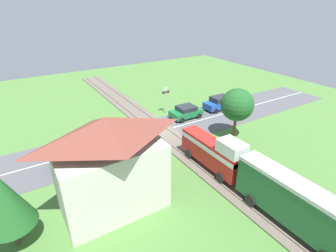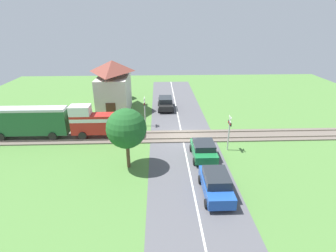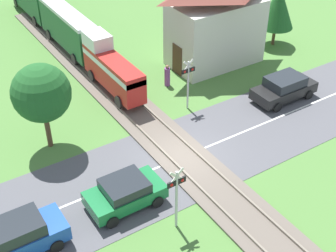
{
  "view_description": "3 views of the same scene",
  "coord_description": "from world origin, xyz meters",
  "views": [
    {
      "loc": [
        12.06,
        20.84,
        12.22
      ],
      "look_at": [
        0.0,
        1.44,
        1.2
      ],
      "focal_mm": 28.0,
      "sensor_mm": 36.0,
      "label": 1
    },
    {
      "loc": [
        -23.88,
        2.34,
        11.22
      ],
      "look_at": [
        0.0,
        1.44,
        1.2
      ],
      "focal_mm": 28.0,
      "sensor_mm": 36.0,
      "label": 2
    },
    {
      "loc": [
        -11.14,
        -15.87,
        15.81
      ],
      "look_at": [
        0.0,
        1.44,
        1.2
      ],
      "focal_mm": 50.0,
      "sensor_mm": 36.0,
      "label": 3
    }
  ],
  "objects": [
    {
      "name": "ground_plane",
      "position": [
        0.0,
        0.0,
        0.0
      ],
      "size": [
        60.0,
        60.0,
        0.0
      ],
      "primitive_type": "plane",
      "color": "#4C7A38"
    },
    {
      "name": "road_surface",
      "position": [
        0.0,
        0.0,
        0.01
      ],
      "size": [
        48.0,
        6.4,
        0.02
      ],
      "color": "#515156",
      "rests_on": "ground_plane"
    },
    {
      "name": "track_bed",
      "position": [
        0.0,
        0.0,
        0.07
      ],
      "size": [
        2.8,
        48.0,
        0.24
      ],
      "color": "#665B51",
      "rests_on": "ground_plane"
    },
    {
      "name": "train",
      "position": [
        0.0,
        15.99,
        1.89
      ],
      "size": [
        1.58,
        22.06,
        3.18
      ],
      "color": "red",
      "rests_on": "track_bed"
    },
    {
      "name": "car_near_crossing",
      "position": [
        -4.22,
        -1.44,
        0.76
      ],
      "size": [
        3.62,
        2.06,
        1.43
      ],
      "color": "#197038",
      "rests_on": "ground_plane"
    },
    {
      "name": "car_far_side",
      "position": [
        8.67,
        1.44,
        0.82
      ],
      "size": [
        4.2,
        1.98,
        1.58
      ],
      "color": "black",
      "rests_on": "ground_plane"
    },
    {
      "name": "car_behind_queue",
      "position": [
        -9.3,
        -1.44,
        0.85
      ],
      "size": [
        4.08,
        1.91,
        1.64
      ],
      "color": "#1E4CA8",
      "rests_on": "ground_plane"
    },
    {
      "name": "crossing_signal_west_approach",
      "position": [
        -2.97,
        -3.85,
        2.11
      ],
      "size": [
        0.9,
        0.18,
        3.31
      ],
      "color": "#B7B7B7",
      "rests_on": "ground_plane"
    },
    {
      "name": "crossing_signal_east_approach",
      "position": [
        2.97,
        3.85,
        2.11
      ],
      "size": [
        0.9,
        0.18,
        3.31
      ],
      "color": "#B7B7B7",
      "rests_on": "ground_plane"
    },
    {
      "name": "station_building",
      "position": [
        8.03,
        7.84,
        3.12
      ],
      "size": [
        6.8,
        3.92,
        6.41
      ],
      "color": "beige",
      "rests_on": "ground_plane"
    },
    {
      "name": "pedestrian_by_station",
      "position": [
        3.42,
        6.84,
        0.69
      ],
      "size": [
        0.37,
        0.37,
        1.51
      ],
      "color": "#7F3D84",
      "rests_on": "ground_plane"
    },
    {
      "name": "tree_by_station",
      "position": [
        13.68,
        7.69,
        3.04
      ],
      "size": [
        2.63,
        2.63,
        4.62
      ],
      "color": "brown",
      "rests_on": "ground_plane"
    },
    {
      "name": "tree_roadside_hedge",
      "position": [
        -5.53,
        4.81,
        3.37
      ],
      "size": [
        3.09,
        3.09,
        4.92
      ],
      "color": "brown",
      "rests_on": "ground_plane"
    }
  ]
}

